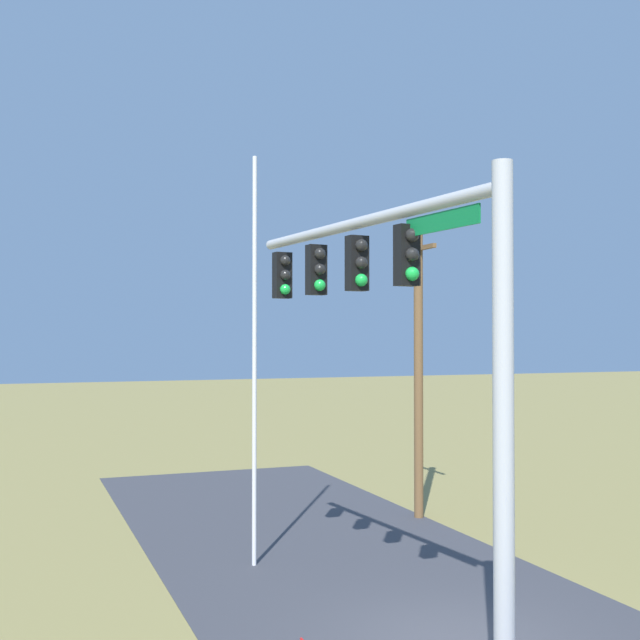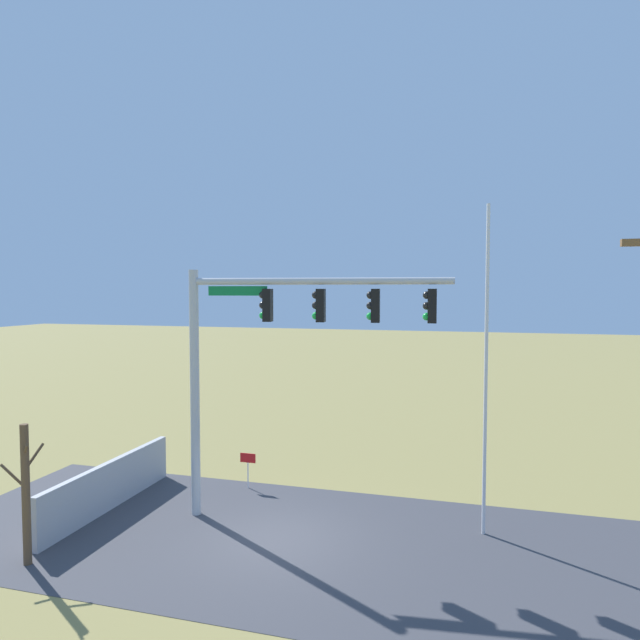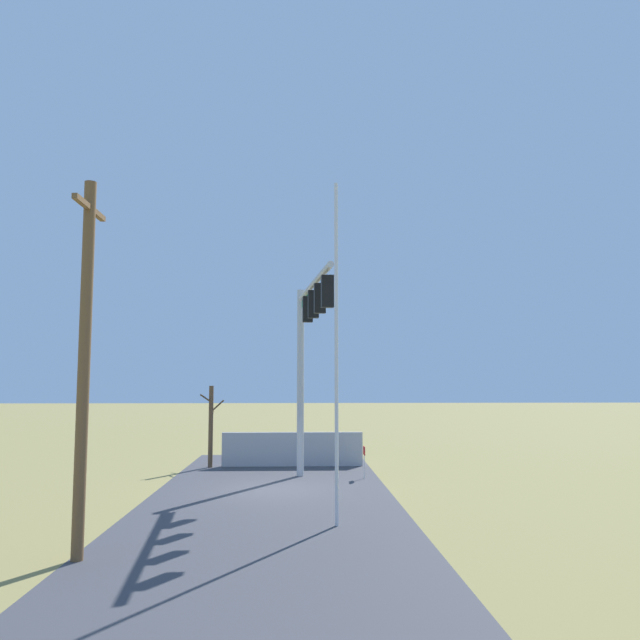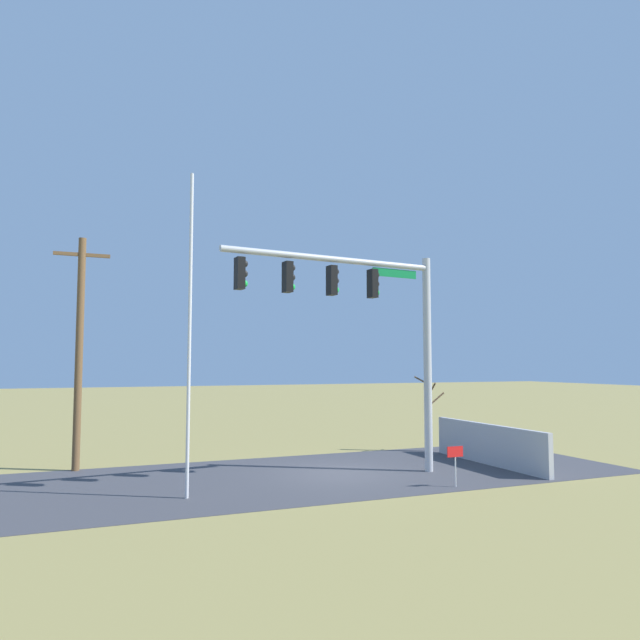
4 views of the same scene
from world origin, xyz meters
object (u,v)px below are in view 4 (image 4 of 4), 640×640
at_px(bare_tree, 429,408).
at_px(signal_mast, 369,313).
at_px(utility_pole, 79,348).
at_px(open_sign, 455,457).
at_px(flagpole, 190,333).

bearing_deg(bare_tree, signal_mast, -140.00).
xyz_separation_m(signal_mast, utility_pole, (-8.94, 5.02, -1.14)).
xyz_separation_m(signal_mast, open_sign, (1.75, -2.22, -4.51)).
xyz_separation_m(flagpole, open_sign, (7.78, -1.56, -3.69)).
distance_m(signal_mast, bare_tree, 7.41).
relative_size(utility_pole, bare_tree, 2.32).
bearing_deg(bare_tree, flagpole, -156.29).
bearing_deg(bare_tree, open_sign, -116.75).
distance_m(signal_mast, flagpole, 6.12).
xyz_separation_m(flagpole, utility_pole, (-2.90, 5.68, -0.33)).
relative_size(flagpole, bare_tree, 2.60).
xyz_separation_m(utility_pole, bare_tree, (13.91, -0.85, -2.44)).
bearing_deg(utility_pole, signal_mast, -29.33).
bearing_deg(signal_mast, flagpole, -173.74).
height_order(signal_mast, flagpole, flagpole).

